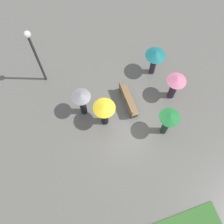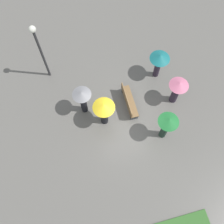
# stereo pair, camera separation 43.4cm
# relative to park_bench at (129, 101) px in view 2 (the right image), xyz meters

# --- Properties ---
(ground_plane) EXTENTS (90.00, 90.00, 0.00)m
(ground_plane) POSITION_rel_park_bench_xyz_m (-0.88, 0.50, -0.47)
(ground_plane) COLOR #66635E
(park_bench) EXTENTS (1.81, 0.43, 0.90)m
(park_bench) POSITION_rel_park_bench_xyz_m (0.00, 0.00, 0.00)
(park_bench) COLOR brown
(park_bench) RESTS_ON ground_plane
(lamp_post) EXTENTS (0.32, 0.32, 3.87)m
(lamp_post) POSITION_rel_park_bench_xyz_m (2.88, 3.61, 2.06)
(lamp_post) COLOR #2D2D30
(lamp_post) RESTS_ON ground_plane
(crowd_person_yellow) EXTENTS (1.04, 1.04, 1.94)m
(crowd_person_yellow) POSITION_rel_park_bench_xyz_m (-0.54, 1.40, 0.91)
(crowd_person_yellow) COLOR black
(crowd_person_yellow) RESTS_ON ground_plane
(crowd_person_green) EXTENTS (0.95, 0.95, 2.05)m
(crowd_person_green) POSITION_rel_park_bench_xyz_m (-1.99, -1.17, 0.98)
(crowd_person_green) COLOR #1E3328
(crowd_person_green) RESTS_ON ground_plane
(crowd_person_teal) EXTENTS (1.02, 1.02, 1.81)m
(crowd_person_teal) POSITION_rel_park_bench_xyz_m (1.38, -1.96, 0.90)
(crowd_person_teal) COLOR #2D2333
(crowd_person_teal) RESTS_ON ground_plane
(crowd_person_pink) EXTENTS (0.95, 0.95, 1.79)m
(crowd_person_pink) POSITION_rel_park_bench_xyz_m (-0.30, -2.34, 0.75)
(crowd_person_pink) COLOR #2D2333
(crowd_person_pink) RESTS_ON ground_plane
(crowd_person_grey) EXTENTS (0.90, 0.90, 1.90)m
(crowd_person_grey) POSITION_rel_park_bench_xyz_m (0.34, 2.22, 0.79)
(crowd_person_grey) COLOR black
(crowd_person_grey) RESTS_ON ground_plane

